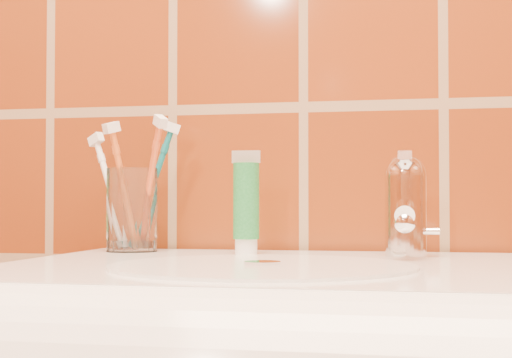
# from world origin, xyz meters

# --- Properties ---
(glass_tumbler) EXTENTS (0.08, 0.08, 0.11)m
(glass_tumbler) POSITION_xyz_m (-0.21, 1.12, 0.90)
(glass_tumbler) COLOR white
(glass_tumbler) RESTS_ON pedestal_sink
(toothpaste_tube) EXTENTS (0.04, 0.03, 0.13)m
(toothpaste_tube) POSITION_xyz_m (-0.06, 1.10, 0.91)
(toothpaste_tube) COLOR white
(toothpaste_tube) RESTS_ON pedestal_sink
(faucet) EXTENTS (0.05, 0.11, 0.12)m
(faucet) POSITION_xyz_m (0.14, 1.09, 0.91)
(faucet) COLOR white
(faucet) RESTS_ON pedestal_sink
(toothbrush_0) EXTENTS (0.14, 0.14, 0.19)m
(toothbrush_0) POSITION_xyz_m (-0.18, 1.11, 0.93)
(toothbrush_0) COLOR #CF5324
(toothbrush_0) RESTS_ON glass_tumbler
(toothbrush_1) EXTENTS (0.09, 0.11, 0.18)m
(toothbrush_1) POSITION_xyz_m (-0.22, 1.10, 0.93)
(toothbrush_1) COLOR #D36325
(toothbrush_1) RESTS_ON glass_tumbler
(toothbrush_2) EXTENTS (0.12, 0.10, 0.18)m
(toothbrush_2) POSITION_xyz_m (-0.19, 1.14, 0.93)
(toothbrush_2) COLOR #0C626B
(toothbrush_2) RESTS_ON glass_tumbler
(toothbrush_3) EXTENTS (0.13, 0.12, 0.17)m
(toothbrush_3) POSITION_xyz_m (-0.24, 1.13, 0.93)
(toothbrush_3) COLOR white
(toothbrush_3) RESTS_ON glass_tumbler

